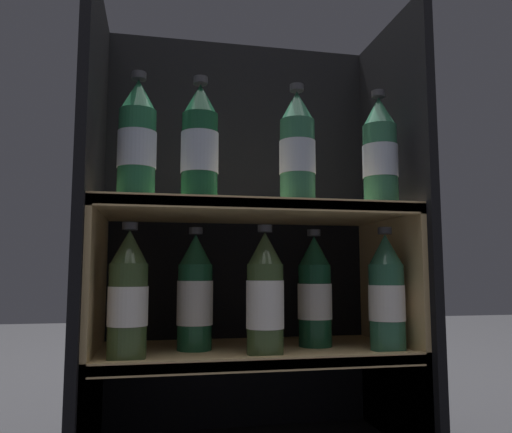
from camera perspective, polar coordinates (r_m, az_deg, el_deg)
fridge_back_wall at (r=1.25m, az=-1.93°, el=-1.30°), size 0.70×0.02×0.96m
fridge_side_left at (r=1.08m, az=-18.42°, el=-0.14°), size 0.02×0.35×0.96m
fridge_side_right at (r=1.20m, az=15.58°, el=-0.84°), size 0.02×0.35×0.96m
shelf_lower at (r=1.09m, az=-0.40°, el=-16.69°), size 0.66×0.31×0.21m
shelf_upper at (r=1.08m, az=-0.42°, el=-5.85°), size 0.66×0.31×0.51m
bottle_upper_front_0 at (r=1.00m, az=-13.43°, el=8.29°), size 0.07×0.07×0.25m
bottle_upper_front_1 at (r=1.01m, az=-6.44°, el=8.09°), size 0.07×0.07×0.25m
bottle_upper_front_2 at (r=1.04m, az=4.74°, el=7.60°), size 0.07×0.07×0.25m
bottle_upper_front_3 at (r=1.11m, az=14.00°, el=6.94°), size 0.07×0.07×0.25m
bottle_lower_front_0 at (r=0.97m, az=-14.42°, el=-8.90°), size 0.07×0.07×0.25m
bottle_lower_front_1 at (r=0.99m, az=1.04°, el=-9.11°), size 0.07×0.07×0.25m
bottle_lower_front_2 at (r=1.08m, az=14.70°, el=-8.63°), size 0.07×0.07×0.25m
bottle_lower_back_0 at (r=1.06m, az=-6.98°, el=-8.90°), size 0.07×0.07×0.25m
bottle_lower_back_1 at (r=1.11m, az=6.72°, el=-8.75°), size 0.07×0.07×0.25m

